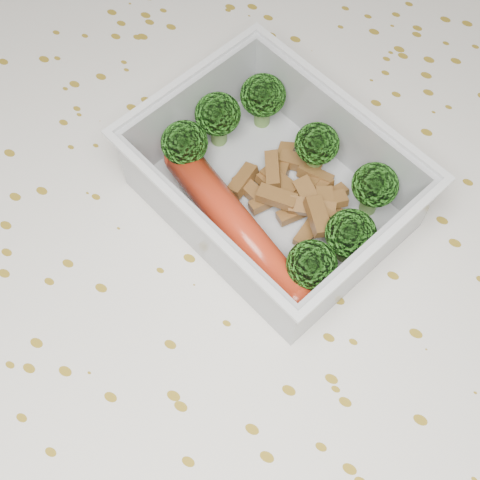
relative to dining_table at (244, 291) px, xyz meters
The scene contains 7 objects.
ground_plane 0.67m from the dining_table, ahead, with size 4.00×4.00×0.00m, color olive.
dining_table is the anchor object (origin of this frame).
tablecloth 0.05m from the dining_table, ahead, with size 1.46×0.96×0.19m.
lunch_container 0.12m from the dining_table, 88.20° to the left, with size 0.23×0.20×0.07m.
broccoli_florets 0.14m from the dining_table, 85.42° to the left, with size 0.18×0.15×0.05m.
meat_pile 0.12m from the dining_table, 71.21° to the left, with size 0.10×0.08×0.03m.
sausage 0.11m from the dining_table, behind, with size 0.15×0.09×0.03m.
Camera 1 is at (0.11, -0.20, 1.20)m, focal length 50.00 mm.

